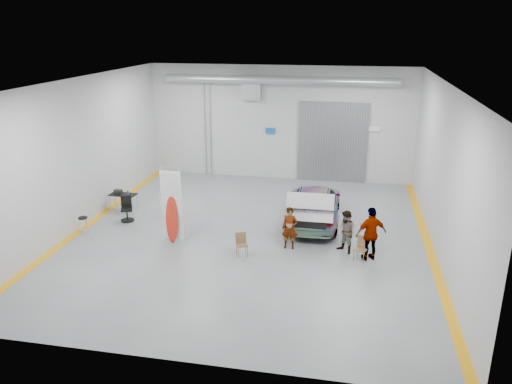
% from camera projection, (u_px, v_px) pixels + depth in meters
% --- Properties ---
extents(ground, '(16.00, 16.00, 0.00)m').
position_uv_depth(ground, '(250.00, 235.00, 19.82)').
color(ground, slate).
rests_on(ground, ground).
extents(room_shell, '(14.02, 16.18, 6.01)m').
position_uv_depth(room_shell, '(266.00, 124.00, 20.54)').
color(room_shell, '#B1B4B6').
rests_on(room_shell, ground).
extents(sedan_car, '(2.22, 5.28, 1.52)m').
position_uv_depth(sedan_car, '(314.00, 204.00, 21.06)').
color(sedan_car, silver).
rests_on(sedan_car, ground).
extents(person_a, '(0.58, 0.39, 1.60)m').
position_uv_depth(person_a, '(290.00, 228.00, 18.45)').
color(person_a, '#92654F').
rests_on(person_a, ground).
extents(person_b, '(0.99, 0.97, 1.61)m').
position_uv_depth(person_b, '(346.00, 232.00, 18.08)').
color(person_b, slate).
rests_on(person_b, ground).
extents(person_c, '(1.23, 0.91, 1.96)m').
position_uv_depth(person_c, '(371.00, 234.00, 17.50)').
color(person_c, '#986432').
rests_on(person_c, ground).
extents(surfboard_display, '(0.85, 0.26, 3.00)m').
position_uv_depth(surfboard_display, '(172.00, 212.00, 18.85)').
color(surfboard_display, white).
rests_on(surfboard_display, ground).
extents(folding_chair_near, '(0.52, 0.55, 0.83)m').
position_uv_depth(folding_chair_near, '(242.00, 249.00, 18.01)').
color(folding_chair_near, brown).
rests_on(folding_chair_near, ground).
extents(folding_chair_far, '(0.53, 0.56, 0.87)m').
position_uv_depth(folding_chair_far, '(360.00, 254.00, 17.61)').
color(folding_chair_far, brown).
rests_on(folding_chair_far, ground).
extents(shop_stool, '(0.38, 0.38, 0.74)m').
position_uv_depth(shop_stool, '(84.00, 226.00, 19.79)').
color(shop_stool, black).
rests_on(shop_stool, ground).
extents(work_table, '(1.21, 0.66, 0.96)m').
position_uv_depth(work_table, '(122.00, 194.00, 22.34)').
color(work_table, '#9DA0A5').
rests_on(work_table, ground).
extents(office_chair, '(0.61, 0.64, 1.06)m').
position_uv_depth(office_chair, '(127.00, 210.00, 21.17)').
color(office_chair, black).
rests_on(office_chair, ground).
extents(trunk_lid, '(1.77, 1.08, 0.04)m').
position_uv_depth(trunk_lid, '(310.00, 206.00, 18.61)').
color(trunk_lid, silver).
rests_on(trunk_lid, sedan_car).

